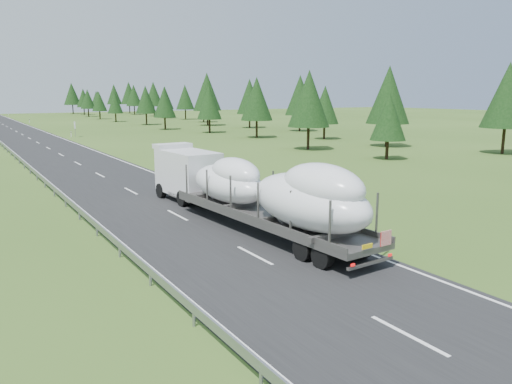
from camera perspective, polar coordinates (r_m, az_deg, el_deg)
ground at (r=16.49m, az=16.98°, el=-15.44°), size 400.00×400.00×0.00m
road_surface at (r=110.38m, az=-25.77°, el=6.28°), size 10.00×400.00×0.02m
marker_posts at (r=165.65m, az=-25.61°, el=7.74°), size 0.13×350.08×1.00m
highway_sign at (r=91.61m, az=-20.00°, el=7.07°), size 0.08×0.90×2.60m
tree_line_right at (r=113.06m, az=-4.86°, el=10.77°), size 27.04×254.68×12.10m
boat_truck at (r=27.08m, az=-0.55°, el=0.55°), size 3.75×20.30×4.24m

